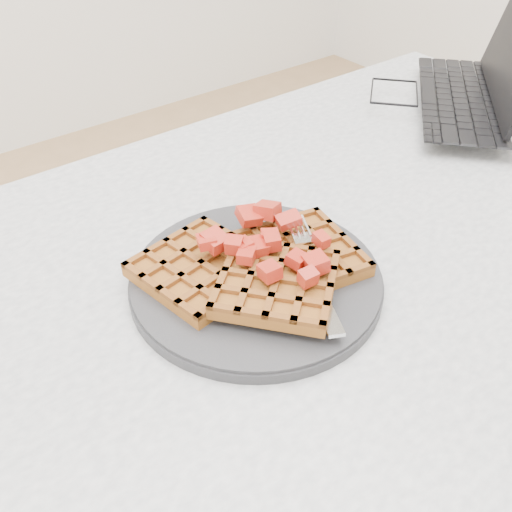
# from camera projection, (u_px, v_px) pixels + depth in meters

# --- Properties ---
(table) EXTENTS (1.20, 0.80, 0.75)m
(table) POSITION_uv_depth(u_px,v_px,m) (336.00, 331.00, 0.72)
(table) COLOR beige
(table) RESTS_ON ground
(plate) EXTENTS (0.27, 0.27, 0.02)m
(plate) POSITION_uv_depth(u_px,v_px,m) (256.00, 279.00, 0.61)
(plate) COLOR #252528
(plate) RESTS_ON table
(waffles) EXTENTS (0.23, 0.22, 0.03)m
(waffles) POSITION_uv_depth(u_px,v_px,m) (258.00, 267.00, 0.59)
(waffles) COLOR #92551E
(waffles) RESTS_ON plate
(strawberry_pile) EXTENTS (0.15, 0.15, 0.02)m
(strawberry_pile) POSITION_uv_depth(u_px,v_px,m) (256.00, 245.00, 0.58)
(strawberry_pile) COLOR maroon
(strawberry_pile) RESTS_ON waffles
(fork) EXTENTS (0.10, 0.17, 0.02)m
(fork) POSITION_uv_depth(u_px,v_px,m) (309.00, 272.00, 0.59)
(fork) COLOR silver
(fork) RESTS_ON plate
(laptop) EXTENTS (0.42, 0.41, 0.24)m
(laptop) POSITION_uv_depth(u_px,v_px,m) (449.00, 89.00, 0.93)
(laptop) COLOR black
(laptop) RESTS_ON table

